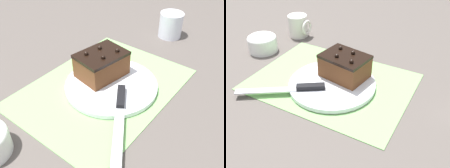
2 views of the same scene
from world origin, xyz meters
The scene contains 7 objects.
ground_plane centered at (0.00, 0.00, 0.00)m, with size 3.00×3.00×0.00m, color #544C47.
placemat_woven centered at (0.00, 0.00, 0.00)m, with size 0.46×0.34×0.00m, color #7AB266.
cake_plate centered at (0.01, -0.02, 0.01)m, with size 0.25×0.25×0.01m.
chocolate_cake centered at (0.03, 0.03, 0.05)m, with size 0.14×0.12×0.08m.
serving_knife centered at (-0.06, -0.10, 0.02)m, with size 0.22×0.15×0.01m.
small_bowl centered at (-0.31, 0.05, 0.03)m, with size 0.10×0.10×0.06m.
coffee_mug centered at (-0.27, 0.22, 0.04)m, with size 0.08×0.07×0.08m.
Camera 2 is at (0.33, -0.55, 0.44)m, focal length 42.00 mm.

